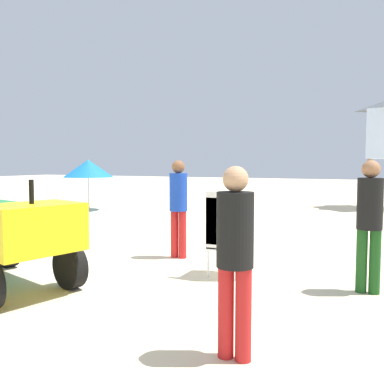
{
  "coord_description": "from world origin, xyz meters",
  "views": [
    {
      "loc": [
        4.27,
        -4.65,
        1.71
      ],
      "look_at": [
        0.66,
        2.97,
        1.11
      ],
      "focal_mm": 38.57,
      "sensor_mm": 36.0,
      "label": 1
    }
  ],
  "objects_px": {
    "lifeguard_near_right": "(370,217)",
    "beach_umbrella_left": "(88,169)",
    "stacked_plastic_chairs": "(224,228)",
    "lifeguard_near_left": "(178,202)",
    "surfboard_pile": "(42,226)",
    "utility_cart": "(3,230)",
    "lifeguard_near_center": "(235,249)"
  },
  "relations": [
    {
      "from": "utility_cart",
      "to": "beach_umbrella_left",
      "type": "bearing_deg",
      "value": 122.33
    },
    {
      "from": "lifeguard_near_right",
      "to": "beach_umbrella_left",
      "type": "distance_m",
      "value": 11.22
    },
    {
      "from": "utility_cart",
      "to": "surfboard_pile",
      "type": "height_order",
      "value": "utility_cart"
    },
    {
      "from": "utility_cart",
      "to": "stacked_plastic_chairs",
      "type": "xyz_separation_m",
      "value": [
        2.58,
        1.73,
        -0.04
      ]
    },
    {
      "from": "utility_cart",
      "to": "lifeguard_near_center",
      "type": "distance_m",
      "value": 3.63
    },
    {
      "from": "stacked_plastic_chairs",
      "to": "lifeguard_near_left",
      "type": "bearing_deg",
      "value": 144.76
    },
    {
      "from": "stacked_plastic_chairs",
      "to": "lifeguard_near_left",
      "type": "distance_m",
      "value": 1.5
    },
    {
      "from": "lifeguard_near_right",
      "to": "beach_umbrella_left",
      "type": "height_order",
      "value": "beach_umbrella_left"
    },
    {
      "from": "utility_cart",
      "to": "lifeguard_near_left",
      "type": "height_order",
      "value": "lifeguard_near_left"
    },
    {
      "from": "lifeguard_near_center",
      "to": "beach_umbrella_left",
      "type": "xyz_separation_m",
      "value": [
        -8.52,
        8.45,
        0.54
      ]
    },
    {
      "from": "lifeguard_near_center",
      "to": "beach_umbrella_left",
      "type": "distance_m",
      "value": 12.01
    },
    {
      "from": "utility_cart",
      "to": "lifeguard_near_right",
      "type": "distance_m",
      "value": 4.91
    },
    {
      "from": "surfboard_pile",
      "to": "utility_cart",
      "type": "bearing_deg",
      "value": -51.59
    },
    {
      "from": "beach_umbrella_left",
      "to": "lifeguard_near_center",
      "type": "bearing_deg",
      "value": -44.76
    },
    {
      "from": "stacked_plastic_chairs",
      "to": "lifeguard_near_left",
      "type": "height_order",
      "value": "lifeguard_near_left"
    },
    {
      "from": "stacked_plastic_chairs",
      "to": "lifeguard_near_center",
      "type": "distance_m",
      "value": 2.57
    },
    {
      "from": "lifeguard_near_center",
      "to": "utility_cart",
      "type": "bearing_deg",
      "value": 170.0
    },
    {
      "from": "utility_cart",
      "to": "lifeguard_near_right",
      "type": "relative_size",
      "value": 1.59
    },
    {
      "from": "stacked_plastic_chairs",
      "to": "beach_umbrella_left",
      "type": "relative_size",
      "value": 0.71
    },
    {
      "from": "stacked_plastic_chairs",
      "to": "surfboard_pile",
      "type": "height_order",
      "value": "stacked_plastic_chairs"
    },
    {
      "from": "utility_cart",
      "to": "stacked_plastic_chairs",
      "type": "bearing_deg",
      "value": 33.88
    },
    {
      "from": "surfboard_pile",
      "to": "lifeguard_near_center",
      "type": "height_order",
      "value": "lifeguard_near_center"
    },
    {
      "from": "stacked_plastic_chairs",
      "to": "surfboard_pile",
      "type": "relative_size",
      "value": 0.51
    },
    {
      "from": "beach_umbrella_left",
      "to": "lifeguard_near_right",
      "type": "bearing_deg",
      "value": -32.18
    },
    {
      "from": "utility_cart",
      "to": "stacked_plastic_chairs",
      "type": "height_order",
      "value": "utility_cart"
    },
    {
      "from": "lifeguard_near_center",
      "to": "lifeguard_near_right",
      "type": "height_order",
      "value": "lifeguard_near_right"
    },
    {
      "from": "lifeguard_near_left",
      "to": "beach_umbrella_left",
      "type": "relative_size",
      "value": 0.96
    },
    {
      "from": "utility_cart",
      "to": "lifeguard_near_left",
      "type": "xyz_separation_m",
      "value": [
        1.37,
        2.58,
        0.23
      ]
    },
    {
      "from": "lifeguard_near_left",
      "to": "lifeguard_near_center",
      "type": "xyz_separation_m",
      "value": [
        2.2,
        -3.21,
        -0.05
      ]
    },
    {
      "from": "utility_cart",
      "to": "lifeguard_near_right",
      "type": "xyz_separation_m",
      "value": [
        4.54,
        1.85,
        0.22
      ]
    },
    {
      "from": "lifeguard_near_left",
      "to": "stacked_plastic_chairs",
      "type": "bearing_deg",
      "value": -35.24
    },
    {
      "from": "surfboard_pile",
      "to": "lifeguard_near_right",
      "type": "bearing_deg",
      "value": -11.12
    }
  ]
}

